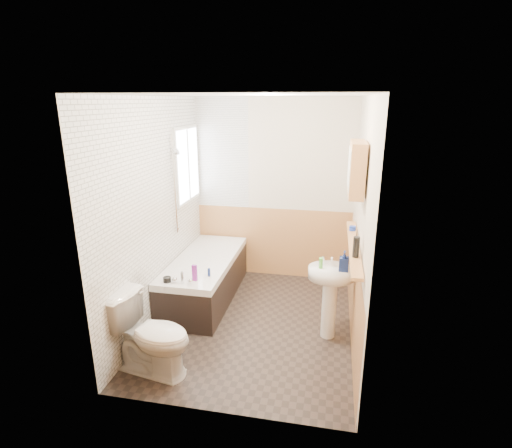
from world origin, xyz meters
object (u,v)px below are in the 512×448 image
Objects in this scene: sink at (330,288)px; medicine_cabinet at (357,169)px; pine_shelf at (354,246)px; toilet at (151,335)px; bathtub at (205,277)px.

sink is 1.67× the size of medicine_cabinet.
medicine_cabinet is at bearing 147.93° from pine_shelf.
toilet is 0.50× the size of pine_shelf.
medicine_cabinet is at bearing -18.21° from sink.
toilet is 2.09m from pine_shelf.
sink is 1.29m from medicine_cabinet.
pine_shelf is (1.77, -0.72, 0.82)m from bathtub.
pine_shelf reaches higher than toilet.
pine_shelf is (0.20, -0.13, 0.53)m from sink.
bathtub is 2.44m from medicine_cabinet.
toilet is 0.86× the size of sink.
toilet is at bearing -135.50° from sink.
bathtub is 3.13× the size of medicine_cabinet.
bathtub is 1.88× the size of sink.
toilet is at bearing -91.15° from bathtub.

